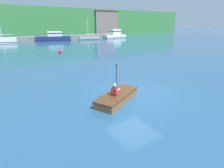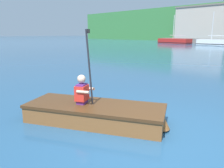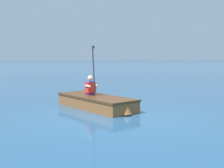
{
  "view_description": "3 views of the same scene",
  "coord_description": "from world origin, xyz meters",
  "px_view_note": "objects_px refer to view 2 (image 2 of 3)",
  "views": [
    {
      "loc": [
        -5.81,
        -6.92,
        3.64
      ],
      "look_at": [
        -1.35,
        0.23,
        0.73
      ],
      "focal_mm": 28.0,
      "sensor_mm": 36.0,
      "label": 1
    },
    {
      "loc": [
        1.92,
        -3.02,
        1.8
      ],
      "look_at": [
        -1.35,
        0.23,
        0.73
      ],
      "focal_mm": 35.0,
      "sensor_mm": 36.0,
      "label": 2
    },
    {
      "loc": [
        6.97,
        -1.44,
        1.54
      ],
      "look_at": [
        -1.35,
        0.23,
        0.73
      ],
      "focal_mm": 45.0,
      "sensor_mm": 36.0,
      "label": 3
    }
  ],
  "objects_px": {
    "moored_boat_dock_west_inner": "(213,42)",
    "moored_boat_dock_center_far": "(174,41)",
    "rowboat_foreground": "(97,112)",
    "person_paddler": "(82,90)"
  },
  "relations": [
    {
      "from": "person_paddler",
      "to": "rowboat_foreground",
      "type": "bearing_deg",
      "value": 28.08
    },
    {
      "from": "moored_boat_dock_center_far",
      "to": "person_paddler",
      "type": "distance_m",
      "value": 39.07
    },
    {
      "from": "moored_boat_dock_center_far",
      "to": "moored_boat_dock_west_inner",
      "type": "bearing_deg",
      "value": -6.8
    },
    {
      "from": "rowboat_foreground",
      "to": "moored_boat_dock_west_inner",
      "type": "bearing_deg",
      "value": 107.46
    },
    {
      "from": "moored_boat_dock_west_inner",
      "to": "person_paddler",
      "type": "distance_m",
      "value": 35.52
    },
    {
      "from": "moored_boat_dock_west_inner",
      "to": "moored_boat_dock_center_far",
      "type": "bearing_deg",
      "value": 173.2
    },
    {
      "from": "rowboat_foreground",
      "to": "person_paddler",
      "type": "bearing_deg",
      "value": -151.92
    },
    {
      "from": "moored_boat_dock_center_far",
      "to": "rowboat_foreground",
      "type": "height_order",
      "value": "moored_boat_dock_center_far"
    },
    {
      "from": "moored_boat_dock_center_far",
      "to": "rowboat_foreground",
      "type": "bearing_deg",
      "value": -62.63
    },
    {
      "from": "moored_boat_dock_center_far",
      "to": "rowboat_foreground",
      "type": "distance_m",
      "value": 39.07
    }
  ]
}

